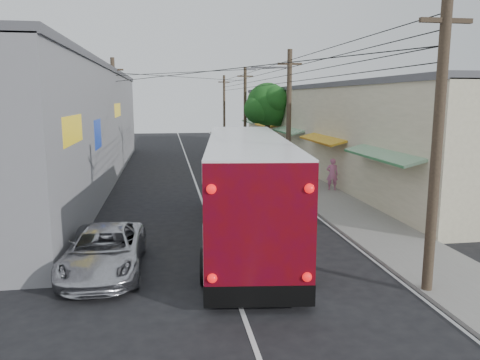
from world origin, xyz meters
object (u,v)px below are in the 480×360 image
object	(u,v)px
parked_car_mid	(242,153)
parked_suv	(260,174)
jeepney	(104,251)
pedestrian_far	(295,176)
pedestrian_near	(332,174)
coach_bus	(246,186)
parked_car_far	(240,151)

from	to	relation	value
parked_car_mid	parked_suv	bearing A→B (deg)	-97.57
jeepney	parked_suv	distance (m)	15.26
parked_car_mid	pedestrian_far	size ratio (longest dim) A/B	2.34
parked_suv	pedestrian_near	world-z (taller)	pedestrian_near
jeepney	pedestrian_near	size ratio (longest dim) A/B	2.73
pedestrian_near	pedestrian_far	size ratio (longest dim) A/B	1.06
jeepney	pedestrian_near	distance (m)	15.71
pedestrian_far	jeepney	bearing A→B (deg)	66.23
parked_car_mid	pedestrian_near	world-z (taller)	pedestrian_near
parked_suv	parked_car_mid	size ratio (longest dim) A/B	1.32
coach_bus	pedestrian_far	bearing A→B (deg)	69.23
jeepney	parked_car_far	xyz separation A→B (m)	(8.34, 26.00, 0.09)
coach_bus	parked_car_mid	size ratio (longest dim) A/B	3.40
coach_bus	parked_suv	size ratio (longest dim) A/B	2.58
pedestrian_near	pedestrian_far	world-z (taller)	pedestrian_near
pedestrian_near	parked_suv	bearing A→B (deg)	-13.96
coach_bus	pedestrian_near	size ratio (longest dim) A/B	7.49
parked_car_far	pedestrian_near	xyz separation A→B (m)	(2.93, -15.06, 0.25)
jeepney	parked_suv	bearing A→B (deg)	61.13
parked_suv	parked_car_mid	xyz separation A→B (m)	(0.80, 11.73, -0.08)
pedestrian_near	pedestrian_far	bearing A→B (deg)	14.63
parked_suv	pedestrian_near	xyz separation A→B (m)	(3.73, -2.33, 0.26)
jeepney	parked_car_far	size ratio (longest dim) A/B	1.05
parked_car_mid	parked_car_far	distance (m)	1.00
parked_suv	parked_car_far	distance (m)	12.75
parked_suv	parked_car_mid	distance (m)	11.76
parked_suv	pedestrian_near	distance (m)	4.40
coach_bus	parked_car_far	size ratio (longest dim) A/B	2.88
coach_bus	parked_car_mid	bearing A→B (deg)	88.18
coach_bus	jeepney	distance (m)	5.99
parked_car_mid	pedestrian_near	bearing A→B (deg)	-81.90
coach_bus	jeepney	world-z (taller)	coach_bus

